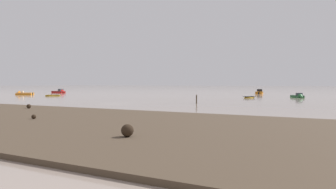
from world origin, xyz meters
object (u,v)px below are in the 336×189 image
(rowboat_moored_1, at_px, (249,97))
(motorboat_moored_4, at_px, (260,93))
(mooring_post_left, at_px, (196,99))
(motorboat_moored_1, at_px, (299,97))
(motorboat_moored_0, at_px, (22,94))
(motorboat_moored_2, at_px, (60,92))
(rowboat_moored_2, at_px, (53,95))

(rowboat_moored_1, height_order, motorboat_moored_4, motorboat_moored_4)
(mooring_post_left, bearing_deg, motorboat_moored_1, 63.93)
(motorboat_moored_0, xyz_separation_m, rowboat_moored_1, (59.04, 9.32, -0.10))
(motorboat_moored_2, relative_size, motorboat_moored_4, 0.95)
(rowboat_moored_1, height_order, mooring_post_left, mooring_post_left)
(rowboat_moored_2, height_order, mooring_post_left, mooring_post_left)
(rowboat_moored_2, bearing_deg, motorboat_moored_2, -99.17)
(rowboat_moored_1, relative_size, mooring_post_left, 2.22)
(motorboat_moored_0, relative_size, mooring_post_left, 3.41)
(rowboat_moored_1, distance_m, motorboat_moored_4, 28.02)
(motorboat_moored_1, distance_m, motorboat_moored_2, 71.20)
(motorboat_moored_0, relative_size, rowboat_moored_2, 1.45)
(motorboat_moored_1, relative_size, motorboat_moored_4, 0.77)
(motorboat_moored_0, distance_m, rowboat_moored_1, 59.77)
(motorboat_moored_2, xyz_separation_m, mooring_post_left, (58.04, -28.10, 0.36))
(motorboat_moored_4, bearing_deg, motorboat_moored_1, -156.93)
(motorboat_moored_0, distance_m, motorboat_moored_1, 69.95)
(motorboat_moored_2, xyz_separation_m, rowboat_moored_1, (61.88, -6.79, -0.16))
(motorboat_moored_2, relative_size, mooring_post_left, 3.49)
(motorboat_moored_0, height_order, rowboat_moored_1, motorboat_moored_0)
(motorboat_moored_1, height_order, motorboat_moored_2, motorboat_moored_2)
(motorboat_moored_0, xyz_separation_m, motorboat_moored_4, (56.67, 37.24, 0.08))
(motorboat_moored_4, bearing_deg, motorboat_moored_2, 105.03)
(motorboat_moored_1, relative_size, motorboat_moored_2, 0.81)
(motorboat_moored_0, xyz_separation_m, rowboat_moored_2, (13.67, -1.89, -0.08))
(rowboat_moored_1, relative_size, rowboat_moored_2, 0.94)
(rowboat_moored_1, bearing_deg, motorboat_moored_2, 110.18)
(motorboat_moored_0, relative_size, motorboat_moored_4, 0.93)
(motorboat_moored_1, bearing_deg, rowboat_moored_2, -101.57)
(motorboat_moored_4, height_order, mooring_post_left, motorboat_moored_4)
(motorboat_moored_1, bearing_deg, rowboat_moored_1, -87.72)
(motorboat_moored_1, height_order, mooring_post_left, mooring_post_left)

